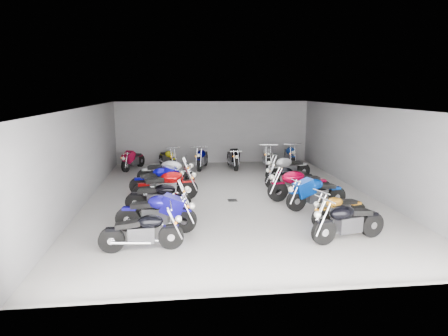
{
  "coord_description": "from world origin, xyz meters",
  "views": [
    {
      "loc": [
        -1.84,
        -13.75,
        3.77
      ],
      "look_at": [
        -0.2,
        0.3,
        1.0
      ],
      "focal_mm": 32.0,
      "sensor_mm": 36.0,
      "label": 1
    }
  ],
  "objects_px": {
    "motorcycle_left_f": "(166,173)",
    "motorcycle_back_d": "(233,158)",
    "motorcycle_left_c": "(159,197)",
    "motorcycle_right_b": "(339,209)",
    "drain_grate": "(232,200)",
    "motorcycle_back_f": "(290,155)",
    "motorcycle_right_d": "(299,185)",
    "motorcycle_right_f": "(288,168)",
    "motorcycle_back_a": "(133,160)",
    "motorcycle_right_c": "(316,193)",
    "motorcycle_left_a": "(143,231)",
    "motorcycle_back_b": "(168,158)",
    "motorcycle_back_e": "(267,156)",
    "motorcycle_left_b": "(157,213)",
    "motorcycle_left_d": "(166,186)",
    "motorcycle_right_a": "(348,221)",
    "motorcycle_left_e": "(158,180)",
    "motorcycle_right_e": "(290,177)",
    "motorcycle_back_c": "(202,158)"
  },
  "relations": [
    {
      "from": "motorcycle_left_a",
      "to": "motorcycle_left_f",
      "type": "relative_size",
      "value": 0.87
    },
    {
      "from": "motorcycle_right_b",
      "to": "motorcycle_right_c",
      "type": "bearing_deg",
      "value": -14.53
    },
    {
      "from": "motorcycle_left_c",
      "to": "motorcycle_right_f",
      "type": "height_order",
      "value": "motorcycle_right_f"
    },
    {
      "from": "motorcycle_right_f",
      "to": "motorcycle_back_d",
      "type": "xyz_separation_m",
      "value": [
        -1.93,
        2.96,
        -0.03
      ]
    },
    {
      "from": "motorcycle_right_d",
      "to": "motorcycle_back_f",
      "type": "relative_size",
      "value": 1.04
    },
    {
      "from": "drain_grate",
      "to": "motorcycle_right_b",
      "type": "distance_m",
      "value": 3.9
    },
    {
      "from": "motorcycle_right_c",
      "to": "motorcycle_right_d",
      "type": "xyz_separation_m",
      "value": [
        -0.23,
        1.06,
        0.03
      ]
    },
    {
      "from": "motorcycle_right_a",
      "to": "motorcycle_back_b",
      "type": "height_order",
      "value": "motorcycle_right_a"
    },
    {
      "from": "motorcycle_left_a",
      "to": "motorcycle_right_e",
      "type": "height_order",
      "value": "motorcycle_left_a"
    },
    {
      "from": "motorcycle_left_c",
      "to": "motorcycle_back_c",
      "type": "distance_m",
      "value": 7.16
    },
    {
      "from": "motorcycle_left_e",
      "to": "motorcycle_back_b",
      "type": "height_order",
      "value": "motorcycle_left_e"
    },
    {
      "from": "motorcycle_left_d",
      "to": "motorcycle_right_e",
      "type": "height_order",
      "value": "motorcycle_left_d"
    },
    {
      "from": "motorcycle_back_a",
      "to": "motorcycle_left_c",
      "type": "bearing_deg",
      "value": 125.8
    },
    {
      "from": "motorcycle_right_a",
      "to": "motorcycle_left_e",
      "type": "bearing_deg",
      "value": 27.89
    },
    {
      "from": "motorcycle_right_c",
      "to": "motorcycle_back_d",
      "type": "relative_size",
      "value": 1.01
    },
    {
      "from": "motorcycle_back_e",
      "to": "motorcycle_left_a",
      "type": "bearing_deg",
      "value": 70.13
    },
    {
      "from": "motorcycle_right_e",
      "to": "motorcycle_left_b",
      "type": "bearing_deg",
      "value": 140.77
    },
    {
      "from": "drain_grate",
      "to": "motorcycle_left_a",
      "type": "bearing_deg",
      "value": -123.46
    },
    {
      "from": "motorcycle_left_b",
      "to": "motorcycle_back_d",
      "type": "distance_m",
      "value": 9.22
    },
    {
      "from": "motorcycle_right_f",
      "to": "motorcycle_right_c",
      "type": "bearing_deg",
      "value": 156.44
    },
    {
      "from": "motorcycle_right_c",
      "to": "motorcycle_back_f",
      "type": "relative_size",
      "value": 0.96
    },
    {
      "from": "motorcycle_right_f",
      "to": "motorcycle_back_a",
      "type": "height_order",
      "value": "motorcycle_right_f"
    },
    {
      "from": "motorcycle_right_c",
      "to": "motorcycle_left_f",
      "type": "bearing_deg",
      "value": 39.17
    },
    {
      "from": "motorcycle_left_a",
      "to": "motorcycle_back_a",
      "type": "distance_m",
      "value": 10.2
    },
    {
      "from": "motorcycle_back_b",
      "to": "motorcycle_back_e",
      "type": "distance_m",
      "value": 4.91
    },
    {
      "from": "drain_grate",
      "to": "motorcycle_right_f",
      "type": "relative_size",
      "value": 0.15
    },
    {
      "from": "motorcycle_right_b",
      "to": "motorcycle_back_a",
      "type": "xyz_separation_m",
      "value": [
        -6.67,
        8.83,
        0.03
      ]
    },
    {
      "from": "motorcycle_left_c",
      "to": "motorcycle_right_b",
      "type": "relative_size",
      "value": 1.14
    },
    {
      "from": "motorcycle_right_f",
      "to": "motorcycle_back_a",
      "type": "bearing_deg",
      "value": 44.12
    },
    {
      "from": "drain_grate",
      "to": "motorcycle_right_a",
      "type": "bearing_deg",
      "value": -59.61
    },
    {
      "from": "motorcycle_right_c",
      "to": "motorcycle_right_e",
      "type": "relative_size",
      "value": 1.09
    },
    {
      "from": "motorcycle_left_a",
      "to": "motorcycle_right_c",
      "type": "relative_size",
      "value": 0.94
    },
    {
      "from": "drain_grate",
      "to": "motorcycle_left_a",
      "type": "relative_size",
      "value": 0.16
    },
    {
      "from": "motorcycle_back_e",
      "to": "motorcycle_back_f",
      "type": "relative_size",
      "value": 1.0
    },
    {
      "from": "motorcycle_right_a",
      "to": "motorcycle_right_b",
      "type": "height_order",
      "value": "motorcycle_right_a"
    },
    {
      "from": "motorcycle_left_b",
      "to": "motorcycle_left_d",
      "type": "xyz_separation_m",
      "value": [
        0.17,
        3.03,
        0.02
      ]
    },
    {
      "from": "motorcycle_left_a",
      "to": "motorcycle_right_a",
      "type": "xyz_separation_m",
      "value": [
        5.1,
        0.05,
        0.03
      ]
    },
    {
      "from": "motorcycle_back_a",
      "to": "motorcycle_back_c",
      "type": "xyz_separation_m",
      "value": [
        3.32,
        -0.16,
        0.04
      ]
    },
    {
      "from": "motorcycle_right_b",
      "to": "motorcycle_back_f",
      "type": "relative_size",
      "value": 0.82
    },
    {
      "from": "motorcycle_left_c",
      "to": "motorcycle_right_a",
      "type": "distance_m",
      "value": 5.68
    },
    {
      "from": "motorcycle_right_f",
      "to": "motorcycle_back_a",
      "type": "distance_m",
      "value": 7.46
    },
    {
      "from": "motorcycle_left_a",
      "to": "motorcycle_back_f",
      "type": "height_order",
      "value": "motorcycle_back_f"
    },
    {
      "from": "motorcycle_back_a",
      "to": "motorcycle_back_f",
      "type": "distance_m",
      "value": 7.75
    },
    {
      "from": "drain_grate",
      "to": "motorcycle_back_f",
      "type": "distance_m",
      "value": 7.13
    },
    {
      "from": "drain_grate",
      "to": "motorcycle_left_d",
      "type": "bearing_deg",
      "value": 175.35
    },
    {
      "from": "motorcycle_back_e",
      "to": "motorcycle_back_f",
      "type": "bearing_deg",
      "value": -165.94
    },
    {
      "from": "motorcycle_right_d",
      "to": "motorcycle_right_f",
      "type": "bearing_deg",
      "value": -12.92
    },
    {
      "from": "motorcycle_left_f",
      "to": "motorcycle_back_d",
      "type": "distance_m",
      "value": 4.65
    },
    {
      "from": "motorcycle_back_d",
      "to": "motorcycle_back_f",
      "type": "height_order",
      "value": "motorcycle_back_f"
    },
    {
      "from": "motorcycle_left_a",
      "to": "motorcycle_left_f",
      "type": "xyz_separation_m",
      "value": [
        0.4,
        6.45,
        0.08
      ]
    }
  ]
}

